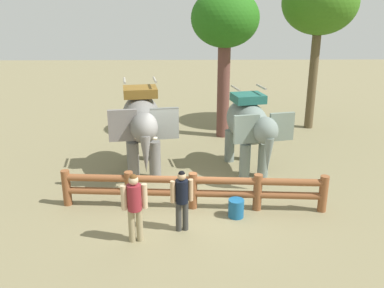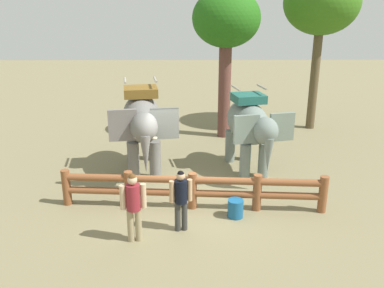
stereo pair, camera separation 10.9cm
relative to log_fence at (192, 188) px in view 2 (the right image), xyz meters
name	(u,v)px [view 2 (the right image)]	position (x,y,z in m)	size (l,w,h in m)	color
ground_plane	(192,203)	(0.00, 0.25, -0.61)	(60.00, 60.00, 0.00)	#7B7250
log_fence	(192,188)	(0.00, 0.00, 0.00)	(7.37, 0.74, 1.05)	brown
elephant_near_left	(142,122)	(-1.63, 2.64, 1.15)	(2.11, 3.70, 3.13)	slate
elephant_center	(250,126)	(1.91, 2.65, 1.01)	(2.10, 3.43, 2.87)	slate
tourist_woman_in_black	(181,196)	(-0.30, -1.19, 0.34)	(0.57, 0.37, 1.63)	#353533
tourist_man_in_blue	(133,203)	(-1.41, -1.67, 0.41)	(0.62, 0.39, 1.76)	#978864
tree_far_left	(226,23)	(1.39, 6.51, 4.08)	(2.70, 2.70, 6.00)	brown
tree_back_center	(322,4)	(5.44, 7.69, 4.76)	(3.16, 3.16, 6.79)	brown
feed_bucket	(235,208)	(1.15, -0.53, -0.36)	(0.42, 0.42, 0.50)	#19598C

